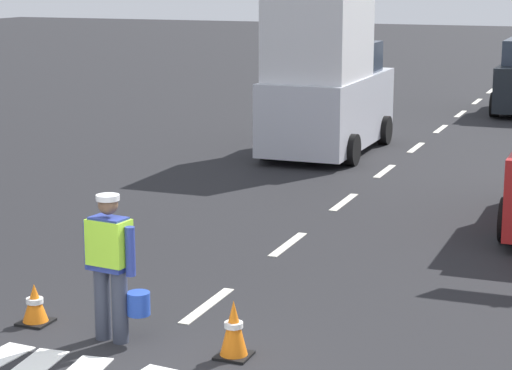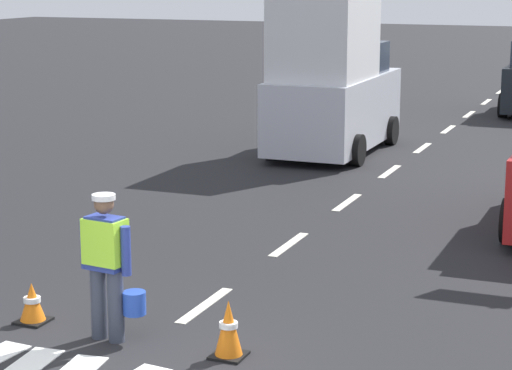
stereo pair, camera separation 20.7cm
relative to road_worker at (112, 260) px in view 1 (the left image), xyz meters
name	(u,v)px [view 1 (the left image)]	position (x,y,z in m)	size (l,w,h in m)	color
ground_plane	(462,113)	(0.49, 19.74, -0.93)	(96.00, 96.00, 0.00)	black
lane_center_line	(484,96)	(0.49, 23.94, -0.93)	(0.14, 46.40, 0.01)	silver
road_worker	(112,260)	(0.00, 0.00, 0.00)	(0.77, 0.36, 1.67)	#383D4C
traffic_cone_near	(35,304)	(-1.13, 0.15, -0.69)	(0.36, 0.36, 0.48)	black
traffic_cone_far	(234,329)	(1.43, 0.03, -0.62)	(0.36, 0.36, 0.63)	black
delivery_truck	(326,82)	(-1.29, 12.03, 0.68)	(2.16, 4.60, 3.54)	silver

